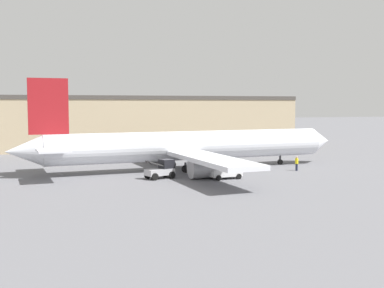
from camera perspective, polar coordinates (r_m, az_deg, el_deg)
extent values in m
plane|color=slate|center=(61.39, 0.00, -3.01)|extent=(400.00, 400.00, 0.00)
cube|color=tan|center=(91.00, -13.41, 2.28)|extent=(83.94, 12.03, 9.12)
cube|color=#47423D|center=(90.92, -13.47, 5.37)|extent=(83.94, 12.28, 0.70)
cylinder|color=silver|center=(61.05, 0.00, -0.17)|extent=(36.58, 5.93, 3.66)
cone|color=silver|center=(70.82, 14.91, 0.35)|extent=(3.15, 3.76, 3.59)
cone|color=silver|center=(56.65, -19.31, -0.83)|extent=(4.24, 3.72, 3.48)
cube|color=silver|center=(69.94, -4.50, -0.08)|extent=(5.41, 16.73, 0.50)
cube|color=silver|center=(51.19, 2.36, -1.85)|extent=(5.41, 16.73, 0.50)
cylinder|color=#ADADB2|center=(67.71, -3.85, -1.28)|extent=(3.03, 2.45, 2.27)
cylinder|color=#ADADB2|center=(53.59, 1.26, -2.88)|extent=(3.03, 2.45, 2.27)
cube|color=maroon|center=(56.60, -16.67, 4.30)|extent=(4.44, 0.64, 6.33)
cube|color=silver|center=(60.81, -16.93, -0.05)|extent=(3.56, 4.59, 0.24)
cube|color=silver|center=(52.82, -16.13, -0.74)|extent=(3.56, 4.59, 0.24)
cylinder|color=#38383D|center=(67.32, 10.40, -1.88)|extent=(0.28, 0.28, 1.23)
cylinder|color=black|center=(67.35, 10.40, -2.10)|extent=(0.72, 0.39, 0.70)
cylinder|color=#38383D|center=(58.45, -0.78, -2.80)|extent=(0.28, 0.28, 1.23)
cylinder|color=black|center=(58.47, -0.78, -2.96)|extent=(0.92, 0.41, 0.90)
cylinder|color=#38383D|center=(62.87, -2.36, -2.27)|extent=(0.28, 0.28, 1.23)
cylinder|color=black|center=(62.89, -2.36, -2.42)|extent=(0.92, 0.41, 0.90)
cylinder|color=#1E2338|center=(61.46, 12.29, -2.71)|extent=(0.29, 0.29, 0.87)
cylinder|color=yellow|center=(61.37, 12.31, -1.98)|extent=(0.40, 0.40, 0.69)
sphere|color=tan|center=(61.31, 12.31, -1.55)|extent=(0.25, 0.25, 0.25)
cube|color=silver|center=(53.77, 3.92, -3.41)|extent=(3.72, 2.10, 0.75)
cube|color=black|center=(54.11, 4.87, -2.40)|extent=(1.71, 1.75, 1.07)
cylinder|color=black|center=(53.63, 5.55, -3.85)|extent=(0.62, 0.33, 0.60)
cylinder|color=black|center=(55.19, 4.65, -3.60)|extent=(0.62, 0.33, 0.60)
cylinder|color=black|center=(52.47, 3.16, -4.03)|extent=(0.62, 0.33, 0.60)
cylinder|color=black|center=(54.06, 2.30, -3.76)|extent=(0.62, 0.33, 0.60)
cube|color=#B2B2B7|center=(53.83, -3.84, -3.32)|extent=(3.51, 2.39, 0.71)
cube|color=black|center=(54.20, -3.04, -2.35)|extent=(1.75, 1.71, 1.01)
cube|color=#333333|center=(53.40, -4.37, -2.36)|extent=(2.22, 1.60, 0.77)
cylinder|color=black|center=(53.87, -2.40, -3.69)|extent=(0.84, 0.51, 0.80)
cylinder|color=black|center=(55.10, -3.26, -3.50)|extent=(0.84, 0.51, 0.80)
cylinder|color=black|center=(52.67, -4.43, -3.89)|extent=(0.84, 0.51, 0.80)
cylinder|color=black|center=(53.94, -5.27, -3.69)|extent=(0.84, 0.51, 0.80)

